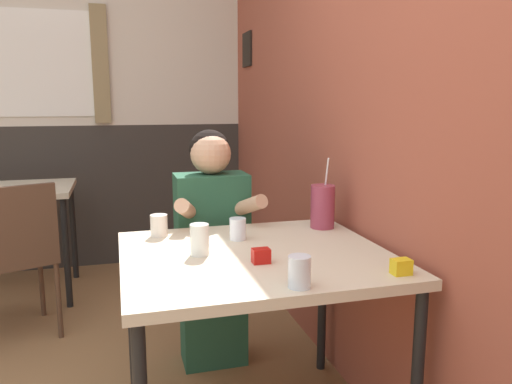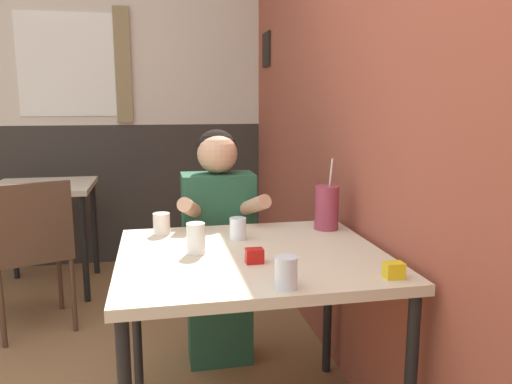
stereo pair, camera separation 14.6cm
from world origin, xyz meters
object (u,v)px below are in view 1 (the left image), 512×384
(main_table, at_px, (256,270))
(chair_near_window, at_px, (14,250))
(background_table, at_px, (21,203))
(cocktail_pitcher, at_px, (323,206))
(person_seated, at_px, (212,246))

(main_table, bearing_deg, chair_near_window, 132.57)
(background_table, height_order, cocktail_pitcher, cocktail_pitcher)
(main_table, xyz_separation_m, person_seated, (-0.05, 0.60, -0.07))
(main_table, height_order, cocktail_pitcher, cocktail_pitcher)
(background_table, xyz_separation_m, person_seated, (1.03, -1.18, -0.04))
(main_table, distance_m, cocktail_pitcher, 0.50)
(chair_near_window, bearing_deg, cocktail_pitcher, -51.96)
(cocktail_pitcher, bearing_deg, main_table, -144.01)
(background_table, relative_size, cocktail_pitcher, 2.40)
(main_table, relative_size, background_table, 1.30)
(chair_near_window, height_order, person_seated, person_seated)
(main_table, relative_size, chair_near_window, 1.11)
(chair_near_window, height_order, cocktail_pitcher, cocktail_pitcher)
(main_table, relative_size, person_seated, 0.83)
(background_table, relative_size, chair_near_window, 0.85)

